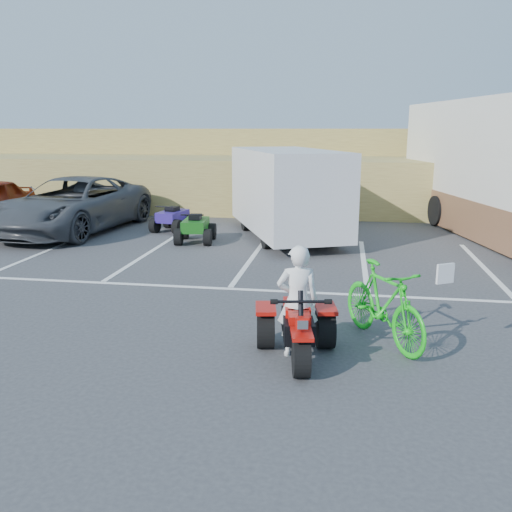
% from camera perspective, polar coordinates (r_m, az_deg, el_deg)
% --- Properties ---
extents(ground, '(100.00, 100.00, 0.00)m').
position_cam_1_polar(ground, '(8.56, -6.18, -8.03)').
color(ground, '#39393B').
rests_on(ground, ground).
extents(parking_stripes, '(28.00, 5.16, 0.01)m').
position_cam_1_polar(parking_stripes, '(12.22, 2.80, -1.43)').
color(parking_stripes, white).
rests_on(parking_stripes, ground).
extents(grass_embankment, '(40.00, 8.50, 3.10)m').
position_cam_1_polar(grass_embankment, '(23.32, 3.93, 9.11)').
color(grass_embankment, olive).
rests_on(grass_embankment, ground).
extents(red_trike_atv, '(1.39, 1.70, 1.00)m').
position_cam_1_polar(red_trike_atv, '(7.62, 4.38, -10.78)').
color(red_trike_atv, '#B1110A').
rests_on(red_trike_atv, ground).
extents(rider, '(0.63, 0.47, 1.58)m').
position_cam_1_polar(rider, '(7.47, 4.39, -4.77)').
color(rider, white).
rests_on(rider, ground).
extents(green_dirt_bike, '(1.49, 2.00, 1.20)m').
position_cam_1_polar(green_dirt_bike, '(8.16, 13.28, -4.94)').
color(green_dirt_bike, '#14BF19').
rests_on(green_dirt_bike, ground).
extents(grey_pickup, '(3.31, 6.19, 1.65)m').
position_cam_1_polar(grey_pickup, '(17.56, -18.71, 5.13)').
color(grey_pickup, '#3F4146').
rests_on(grey_pickup, ground).
extents(cargo_trailer, '(4.04, 5.82, 2.52)m').
position_cam_1_polar(cargo_trailer, '(15.66, 3.21, 6.88)').
color(cargo_trailer, silver).
rests_on(cargo_trailer, ground).
extents(quad_atv_blue, '(1.20, 1.46, 0.85)m').
position_cam_1_polar(quad_atv_blue, '(17.01, -8.71, 2.61)').
color(quad_atv_blue, navy).
rests_on(quad_atv_blue, ground).
extents(quad_atv_green, '(1.13, 1.43, 0.87)m').
position_cam_1_polar(quad_atv_green, '(15.26, -6.34, 1.46)').
color(quad_atv_green, '#135212').
rests_on(quad_atv_green, ground).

